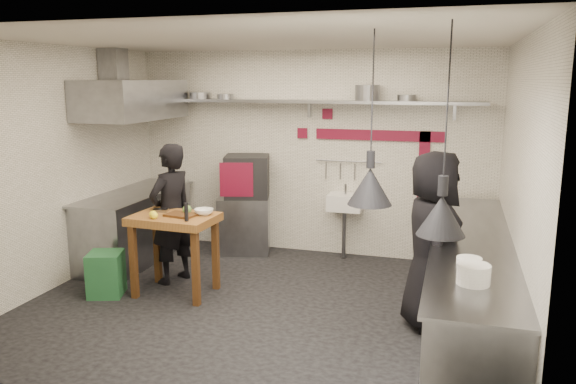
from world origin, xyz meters
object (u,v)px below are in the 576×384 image
(green_bin, at_px, (106,274))
(oven_stand, at_px, (244,224))
(combi_oven, at_px, (247,176))
(prep_table, at_px, (175,255))
(chef_right, at_px, (432,241))
(chef_left, at_px, (171,214))

(green_bin, bearing_deg, oven_stand, 66.07)
(combi_oven, bearing_deg, green_bin, -131.60)
(oven_stand, distance_m, prep_table, 1.75)
(oven_stand, height_order, combi_oven, combi_oven)
(oven_stand, relative_size, green_bin, 1.60)
(oven_stand, xyz_separation_m, prep_table, (-0.16, -1.74, 0.06))
(oven_stand, bearing_deg, chef_right, -49.88)
(combi_oven, height_order, chef_right, chef_right)
(oven_stand, bearing_deg, green_bin, -129.81)
(oven_stand, height_order, chef_right, chef_right)
(prep_table, bearing_deg, green_bin, -156.59)
(green_bin, relative_size, chef_left, 0.30)
(oven_stand, relative_size, chef_right, 0.46)
(combi_oven, xyz_separation_m, chef_left, (-0.45, -1.37, -0.25))
(combi_oven, height_order, chef_left, chef_left)
(combi_oven, bearing_deg, chef_right, -50.13)
(oven_stand, height_order, chef_left, chef_left)
(combi_oven, bearing_deg, chef_left, -123.99)
(prep_table, distance_m, chef_right, 2.85)
(green_bin, relative_size, chef_right, 0.29)
(chef_left, height_order, chef_right, chef_right)
(chef_right, bearing_deg, prep_table, 78.19)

